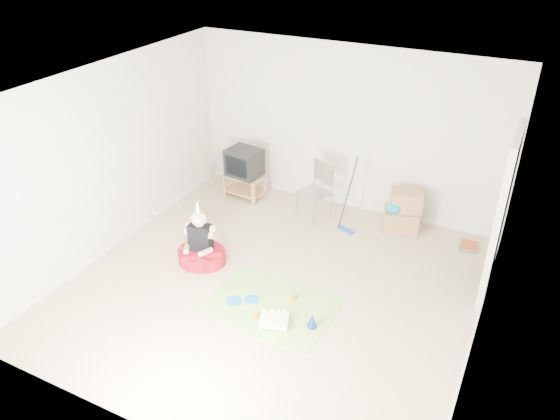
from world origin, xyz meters
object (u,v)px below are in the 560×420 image
at_px(crt_tv, 244,162).
at_px(folding_chair, 314,193).
at_px(cardboard_boxes, 403,212).
at_px(birthday_cake, 274,321).
at_px(seated_woman, 201,249).
at_px(tv_stand, 245,184).

relative_size(crt_tv, folding_chair, 0.55).
relative_size(cardboard_boxes, birthday_cake, 1.61).
distance_m(cardboard_boxes, seated_woman, 3.04).
bearing_deg(seated_woman, crt_tv, 102.35).
bearing_deg(birthday_cake, folding_chair, 103.19).
bearing_deg(seated_woman, cardboard_boxes, 43.11).
distance_m(crt_tv, seated_woman, 2.03).
distance_m(folding_chair, seated_woman, 2.00).
distance_m(folding_chair, cardboard_boxes, 1.36).
xyz_separation_m(cardboard_boxes, birthday_cake, (-0.74, -2.77, -0.26)).
distance_m(tv_stand, cardboard_boxes, 2.65).
xyz_separation_m(cardboard_boxes, seated_woman, (-2.22, -2.08, -0.10)).
xyz_separation_m(folding_chair, seated_woman, (-0.90, -1.77, -0.25)).
relative_size(folding_chair, birthday_cake, 2.38).
distance_m(crt_tv, birthday_cake, 3.30).
height_order(cardboard_boxes, birthday_cake, cardboard_boxes).
xyz_separation_m(tv_stand, seated_woman, (0.42, -1.94, -0.03)).
bearing_deg(seated_woman, tv_stand, 102.35).
bearing_deg(cardboard_boxes, tv_stand, -177.08).
xyz_separation_m(crt_tv, birthday_cake, (1.90, -2.64, -0.59)).
xyz_separation_m(crt_tv, folding_chair, (1.32, -0.17, -0.17)).
bearing_deg(tv_stand, folding_chair, -7.33).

